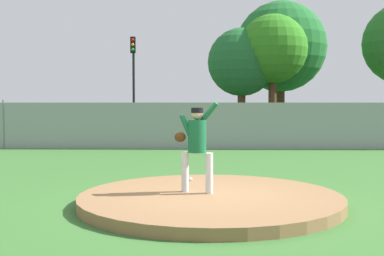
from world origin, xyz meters
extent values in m
plane|color=#386B2D|center=(0.00, 6.00, 0.00)|extent=(80.00, 80.00, 0.00)
cube|color=#2B2B2D|center=(0.00, 14.50, 0.00)|extent=(44.00, 7.00, 0.01)
cylinder|color=olive|center=(0.00, 0.00, 0.09)|extent=(4.57, 4.57, 0.18)
cylinder|color=silver|center=(-0.45, 0.23, 0.54)|extent=(0.13, 0.13, 0.71)
cylinder|color=silver|center=(-0.02, 0.07, 0.54)|extent=(0.13, 0.13, 0.71)
cylinder|color=#145933|center=(-0.23, 0.15, 1.18)|extent=(0.32, 0.32, 0.57)
cylinder|color=#145933|center=(-0.05, 0.15, 1.57)|extent=(0.41, 0.22, 0.46)
cylinder|color=#145933|center=(-0.41, 0.15, 1.33)|extent=(0.29, 0.18, 0.46)
ellipsoid|color=#4C2D14|center=(-0.53, 0.20, 1.16)|extent=(0.20, 0.12, 0.18)
sphere|color=tan|center=(-0.23, 0.15, 1.57)|extent=(0.20, 0.20, 0.20)
cylinder|color=black|center=(-0.23, 0.15, 1.64)|extent=(0.21, 0.21, 0.09)
sphere|color=white|center=(-0.38, 1.41, 0.22)|extent=(0.07, 0.07, 0.07)
cube|color=gray|center=(0.00, 10.00, 0.88)|extent=(38.82, 0.03, 1.76)
cylinder|color=slate|center=(-7.76, 10.00, 0.93)|extent=(0.07, 0.07, 1.86)
cube|color=#A81919|center=(5.95, 14.64, 0.67)|extent=(1.73, 4.30, 0.70)
cube|color=black|center=(5.95, 14.64, 1.30)|extent=(1.59, 2.37, 0.58)
cylinder|color=black|center=(5.95, 15.97, 0.32)|extent=(1.78, 0.65, 0.64)
cylinder|color=black|center=(5.95, 13.30, 0.32)|extent=(1.78, 0.65, 0.64)
cube|color=slate|center=(-2.59, 14.45, 0.65)|extent=(1.94, 4.68, 0.67)
cube|color=black|center=(-2.59, 14.45, 1.27)|extent=(1.74, 2.59, 0.56)
cylinder|color=black|center=(-2.63, 15.89, 0.32)|extent=(1.90, 0.69, 0.64)
cylinder|color=black|center=(-2.56, 13.02, 0.32)|extent=(1.90, 0.69, 0.64)
cylinder|color=black|center=(-4.08, 19.12, 2.72)|extent=(0.14, 0.14, 5.43)
cube|color=black|center=(-4.08, 18.94, 4.98)|extent=(0.28, 0.24, 0.90)
sphere|color=red|center=(-4.08, 18.82, 5.25)|extent=(0.18, 0.18, 0.18)
sphere|color=orange|center=(-4.08, 18.82, 4.98)|extent=(0.18, 0.18, 0.18)
sphere|color=green|center=(-4.08, 18.82, 4.71)|extent=(0.18, 0.18, 0.18)
cylinder|color=#4C331E|center=(2.20, 21.38, 1.38)|extent=(0.49, 0.49, 2.76)
sphere|color=#20622C|center=(2.20, 21.38, 4.21)|extent=(4.14, 4.14, 4.14)
cylinder|color=#4C331E|center=(4.03, 21.01, 1.76)|extent=(0.48, 0.48, 3.52)
sphere|color=#2F7E1D|center=(4.03, 21.01, 4.97)|extent=(4.14, 4.14, 4.14)
cylinder|color=#4C331E|center=(4.89, 23.43, 1.66)|extent=(0.55, 0.55, 3.32)
sphere|color=#1F672A|center=(4.89, 23.43, 5.37)|extent=(5.85, 5.85, 5.85)
camera|label=1|loc=(-0.12, -8.35, 1.78)|focal=45.41mm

